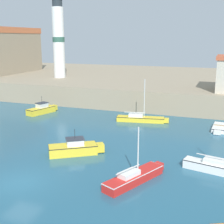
# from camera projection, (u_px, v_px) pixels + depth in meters

# --- Properties ---
(ground_plane) EXTENTS (200.00, 200.00, 0.00)m
(ground_plane) POSITION_uv_depth(u_px,v_px,m) (21.00, 183.00, 23.26)
(ground_plane) COLOR #235670
(quay_seawall) EXTENTS (120.00, 40.00, 3.19)m
(quay_seawall) POSITION_uv_depth(u_px,v_px,m) (154.00, 83.00, 63.39)
(quay_seawall) COLOR gray
(quay_seawall) RESTS_ON ground
(motorboat_yellow_0) EXTENTS (4.95, 3.91, 2.42)m
(motorboat_yellow_0) POSITION_uv_depth(u_px,v_px,m) (75.00, 148.00, 28.88)
(motorboat_yellow_0) COLOR yellow
(motorboat_yellow_0) RESTS_ON ground
(sailboat_red_1) EXTENTS (3.42, 5.99, 4.22)m
(sailboat_red_1) POSITION_uv_depth(u_px,v_px,m) (135.00, 177.00, 23.26)
(sailboat_red_1) COLOR red
(sailboat_red_1) RESTS_ON ground
(sailboat_white_3) EXTENTS (6.89, 2.48, 5.12)m
(sailboat_white_3) POSITION_uv_depth(u_px,v_px,m) (224.00, 169.00, 24.59)
(sailboat_white_3) COLOR white
(sailboat_white_3) RESTS_ON ground
(dinghy_white_4) EXTENTS (1.64, 4.38, 0.59)m
(dinghy_white_4) POSITION_uv_depth(u_px,v_px,m) (219.00, 128.00, 36.47)
(dinghy_white_4) COLOR white
(dinghy_white_4) RESTS_ON ground
(motorboat_yellow_5) EXTENTS (2.69, 5.04, 2.45)m
(motorboat_yellow_5) POSITION_uv_depth(u_px,v_px,m) (42.00, 109.00, 44.55)
(motorboat_yellow_5) COLOR yellow
(motorboat_yellow_5) RESTS_ON ground
(sailboat_yellow_7) EXTENTS (6.73, 2.37, 5.53)m
(sailboat_yellow_7) POSITION_uv_depth(u_px,v_px,m) (141.00, 119.00, 40.11)
(sailboat_yellow_7) COLOR yellow
(sailboat_yellow_7) RESTS_ON ground
(lighthouse) EXTENTS (2.20, 2.20, 14.79)m
(lighthouse) POSITION_uv_depth(u_px,v_px,m) (59.00, 39.00, 57.58)
(lighthouse) COLOR silver
(lighthouse) RESTS_ON quay_seawall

